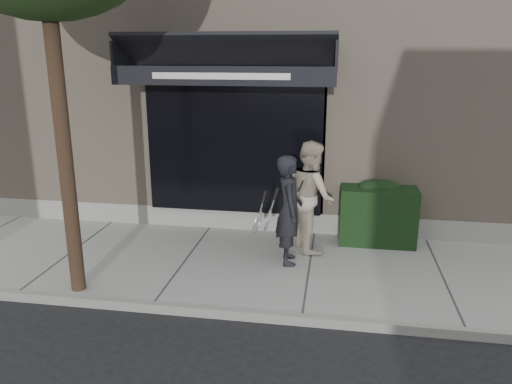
# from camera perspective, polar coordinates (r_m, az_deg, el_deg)

# --- Properties ---
(ground) EXTENTS (80.00, 80.00, 0.00)m
(ground) POSITION_cam_1_polar(r_m,az_deg,el_deg) (8.02, 6.10, -9.23)
(ground) COLOR black
(ground) RESTS_ON ground
(sidewalk) EXTENTS (20.00, 3.00, 0.12)m
(sidewalk) POSITION_cam_1_polar(r_m,az_deg,el_deg) (8.00, 6.11, -8.85)
(sidewalk) COLOR gray
(sidewalk) RESTS_ON ground
(curb) EXTENTS (20.00, 0.10, 0.14)m
(curb) POSITION_cam_1_polar(r_m,az_deg,el_deg) (6.62, 5.27, -14.32)
(curb) COLOR gray
(curb) RESTS_ON ground
(building_facade) EXTENTS (14.30, 8.04, 5.64)m
(building_facade) POSITION_cam_1_polar(r_m,az_deg,el_deg) (12.25, 7.89, 12.64)
(building_facade) COLOR tan
(building_facade) RESTS_ON ground
(hedge) EXTENTS (1.30, 0.70, 1.14)m
(hedge) POSITION_cam_1_polar(r_m,az_deg,el_deg) (8.97, 13.74, -2.34)
(hedge) COLOR black
(hedge) RESTS_ON sidewalk
(pedestrian_front) EXTENTS (0.81, 0.85, 1.74)m
(pedestrian_front) POSITION_cam_1_polar(r_m,az_deg,el_deg) (7.81, 3.78, -2.09)
(pedestrian_front) COLOR black
(pedestrian_front) RESTS_ON sidewalk
(pedestrian_back) EXTENTS (1.02, 1.12, 1.86)m
(pedestrian_back) POSITION_cam_1_polar(r_m,az_deg,el_deg) (8.40, 6.30, -0.41)
(pedestrian_back) COLOR beige
(pedestrian_back) RESTS_ON sidewalk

